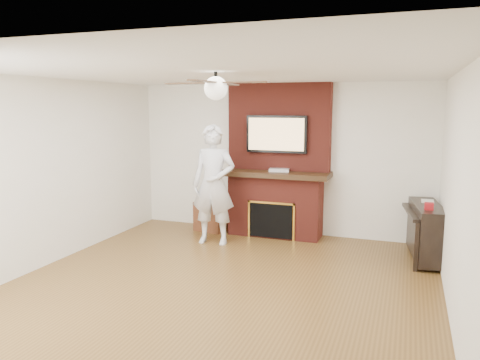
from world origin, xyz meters
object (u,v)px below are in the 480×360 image
(person, at_px, (214,185))
(fireplace, at_px, (277,176))
(piano, at_px, (426,230))
(side_table, at_px, (214,214))

(person, bearing_deg, fireplace, 40.22)
(fireplace, bearing_deg, piano, -13.34)
(fireplace, bearing_deg, side_table, -176.51)
(side_table, bearing_deg, fireplace, 15.29)
(person, distance_m, piano, 3.14)
(side_table, xyz_separation_m, piano, (3.41, -0.48, 0.14))
(person, distance_m, side_table, 1.04)
(piano, bearing_deg, side_table, 164.12)
(side_table, bearing_deg, person, -55.16)
(person, bearing_deg, side_table, 107.09)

